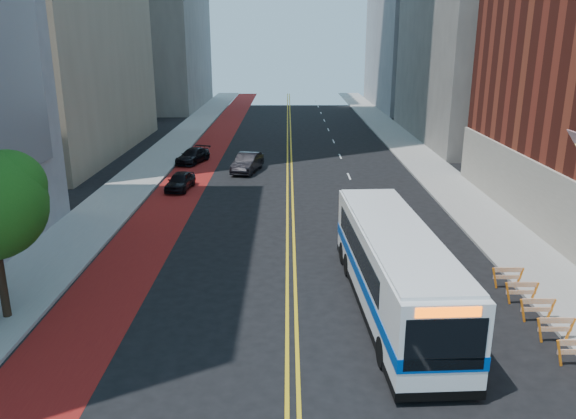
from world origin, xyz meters
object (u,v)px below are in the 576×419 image
(car_a, at_px, (180,181))
(car_c, at_px, (193,156))
(car_b, at_px, (247,163))
(transit_bus, at_px, (393,267))

(car_a, height_order, car_c, car_a)
(car_b, bearing_deg, car_c, 158.31)
(car_b, relative_size, car_c, 1.07)
(transit_bus, relative_size, car_a, 3.41)
(transit_bus, height_order, car_b, transit_bus)
(car_a, bearing_deg, car_c, 100.44)
(transit_bus, bearing_deg, car_b, 104.28)
(transit_bus, bearing_deg, car_a, 119.84)
(transit_bus, distance_m, car_a, 22.58)
(car_a, xyz_separation_m, car_b, (4.54, 5.78, 0.13))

